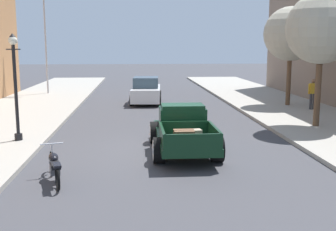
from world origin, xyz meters
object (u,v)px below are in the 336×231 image
Objects in this scene: street_tree_second at (291,34)px; street_tree_nearest at (321,29)px; motorcycle_parked at (54,166)px; car_background_white at (146,91)px; street_lamp_near at (15,79)px; hotrod_truck_dark_green at (182,128)px; flagpole at (48,14)px; pedestrian_sidewalk_right at (313,92)px.

street_tree_nearest is at bearing -99.81° from street_tree_second.
motorcycle_parked is at bearing -130.83° from street_tree_second.
car_background_white is 11.95m from street_lamp_near.
flagpole reaches higher than hotrod_truck_dark_green.
pedestrian_sidewalk_right is 3.69m from street_tree_second.
motorcycle_parked is at bearing -136.93° from pedestrian_sidewalk_right.
flagpole is (-1.87, 15.58, 3.39)m from street_lamp_near.
street_tree_nearest is at bearing -111.45° from pedestrian_sidewalk_right.
hotrod_truck_dark_green is at bearing -12.52° from street_lamp_near.
street_tree_second reaches higher than car_background_white.
street_tree_second reaches higher than street_lamp_near.
car_background_white is 0.78× the size of street_tree_second.
pedestrian_sidewalk_right is at bearing 68.55° from street_tree_nearest.
street_lamp_near is at bearing 167.48° from hotrod_truck_dark_green.
pedestrian_sidewalk_right reaches higher than hotrod_truck_dark_green.
street_lamp_near is 0.68× the size of street_tree_second.
street_tree_nearest reaches higher than street_lamp_near.
hotrod_truck_dark_green is at bearing -85.52° from car_background_white.
street_tree_nearest is 6.50m from street_tree_second.
street_tree_nearest is (7.10, -8.90, 3.49)m from car_background_white.
street_tree_second is (13.16, 8.26, 1.84)m from street_lamp_near.
street_tree_nearest is at bearing 27.16° from hotrod_truck_dark_green.
pedestrian_sidewalk_right is 15.35m from street_lamp_near.
flagpole is at bearing 114.68° from hotrod_truck_dark_green.
flagpole is at bearing 96.83° from street_lamp_near.
street_lamp_near is 0.42× the size of flagpole.
car_background_white is 1.14× the size of street_lamp_near.
street_tree_second reaches higher than street_tree_nearest.
flagpole reaches higher than pedestrian_sidewalk_right.
street_tree_second is at bearing 49.17° from motorcycle_parked.
hotrod_truck_dark_green is 3.00× the size of pedestrian_sidewalk_right.
motorcycle_parked is 12.37m from street_tree_nearest.
street_lamp_near is 15.64m from street_tree_second.
street_tree_second reaches higher than hotrod_truck_dark_green.
car_background_white reaches higher than hotrod_truck_dark_green.
motorcycle_parked is 0.36× the size of street_tree_second.
street_tree_nearest is (9.91, 6.34, 3.82)m from motorcycle_parked.
hotrod_truck_dark_green is 2.41× the size of motorcycle_parked.
hotrod_truck_dark_green is 7.76m from street_tree_nearest.
motorcycle_parked is at bearing -100.43° from car_background_white.
street_lamp_near is 12.34m from street_tree_nearest.
car_background_white is 9.25m from street_tree_second.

